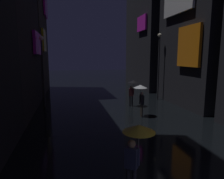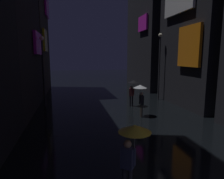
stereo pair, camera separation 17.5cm
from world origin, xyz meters
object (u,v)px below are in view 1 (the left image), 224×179
pedestrian_midstreet_centre_yellow (136,140)px  streetlamp_right_far (159,59)px  pedestrian_near_crossing_black (133,86)px  pedestrian_foreground_left_clear (141,92)px  streetlamp_left_far (43,63)px

pedestrian_midstreet_centre_yellow → streetlamp_right_far: streetlamp_right_far is taller
pedestrian_midstreet_centre_yellow → streetlamp_right_far: 13.76m
pedestrian_midstreet_centre_yellow → pedestrian_near_crossing_black: size_ratio=1.00×
streetlamp_right_far → pedestrian_foreground_left_clear: bearing=-126.3°
pedestrian_foreground_left_clear → streetlamp_right_far: 6.22m
streetlamp_right_far → streetlamp_left_far: size_ratio=1.09×
pedestrian_near_crossing_black → streetlamp_right_far: bearing=32.3°
pedestrian_foreground_left_clear → pedestrian_near_crossing_black: (0.39, 2.79, 0.00)m
pedestrian_foreground_left_clear → streetlamp_right_far: streetlamp_right_far is taller
pedestrian_foreground_left_clear → streetlamp_left_far: streetlamp_left_far is taller
streetlamp_left_far → pedestrian_near_crossing_black: bearing=-12.6°
pedestrian_foreground_left_clear → pedestrian_near_crossing_black: same height
pedestrian_midstreet_centre_yellow → streetlamp_left_far: bearing=107.4°
pedestrian_near_crossing_black → streetlamp_left_far: streetlamp_left_far is taller
pedestrian_near_crossing_black → streetlamp_right_far: (3.09, 1.95, 2.05)m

